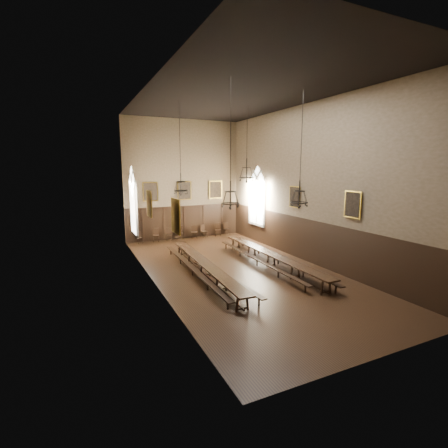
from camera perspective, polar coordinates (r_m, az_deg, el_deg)
floor at (r=17.65m, az=2.36°, el=-8.13°), size 9.00×18.00×0.02m
ceiling at (r=17.15m, az=2.59°, el=21.87°), size 9.00×18.00×0.02m
wall_back at (r=25.14m, az=-7.12°, el=7.68°), size 9.00×0.02×9.00m
wall_front at (r=9.76m, az=27.66°, el=3.12°), size 9.00×0.02×9.00m
wall_left at (r=15.26m, az=-12.82°, el=6.08°), size 0.02×18.00×9.00m
wall_right at (r=19.30m, az=14.53°, el=6.77°), size 0.02×18.00×9.00m
wainscot_panelling at (r=17.30m, az=2.39°, el=-4.16°), size 9.00×18.00×2.50m
table_left at (r=16.53m, az=-3.33°, el=-8.00°), size 1.09×9.62×0.75m
table_right at (r=18.33m, az=8.27°, el=-6.26°), size 0.79×9.80×0.76m
bench_left_outer at (r=16.80m, az=-5.58°, el=-8.10°), size 0.52×9.58×0.43m
bench_left_inner at (r=16.84m, az=-2.18°, el=-8.03°), size 0.79×9.37×0.42m
bench_right_inner at (r=18.37m, az=5.84°, el=-6.53°), size 0.49×9.34×0.42m
bench_right_outer at (r=18.87m, az=9.53°, el=-6.08°), size 0.88×10.40×0.47m
chair_0 at (r=24.34m, az=-14.68°, el=-2.72°), size 0.47×0.47×0.86m
chair_1 at (r=24.61m, az=-11.89°, el=-2.37°), size 0.53×0.53×1.00m
chair_2 at (r=24.75m, az=-9.61°, el=-2.26°), size 0.54×0.54×0.95m
chair_3 at (r=25.05m, az=-7.77°, el=-2.00°), size 0.58×0.58×1.04m
chair_4 at (r=25.34m, az=-5.26°, el=-1.83°), size 0.55×0.55×1.01m
chair_5 at (r=25.65m, az=-3.55°, el=-1.68°), size 0.55×0.55×0.99m
chair_6 at (r=26.09m, az=-1.10°, el=-1.44°), size 0.57×0.57×1.03m
chair_7 at (r=26.49m, az=0.46°, el=-1.28°), size 0.49×0.49×1.00m
chandelier_back_left at (r=18.43m, az=-7.59°, el=6.90°), size 0.80×0.80×4.99m
chandelier_back_right at (r=20.03m, az=3.99°, el=8.89°), size 0.94×0.94×4.33m
chandelier_front_left at (r=13.60m, az=1.16°, el=5.30°), size 0.77×0.77×5.17m
chandelier_front_right at (r=16.22m, az=13.10°, el=4.94°), size 0.86×0.86×5.39m
portrait_back_0 at (r=24.38m, az=-12.83°, el=5.56°), size 1.10×0.12×1.40m
portrait_back_1 at (r=25.06m, az=-6.99°, el=5.85°), size 1.10×0.12×1.40m
portrait_back_2 at (r=25.98m, az=-1.50°, el=6.06°), size 1.10×0.12×1.40m
portrait_left_0 at (r=16.33m, az=-13.02°, el=3.49°), size 0.12×1.00×1.30m
portrait_left_1 at (r=12.00m, az=-8.49°, el=1.38°), size 0.12×1.00×1.30m
portrait_right_0 at (r=20.06m, az=12.33°, el=4.68°), size 0.12×1.00×1.30m
portrait_right_1 at (r=16.72m, az=21.68°, el=3.19°), size 0.12×1.00×1.30m
window_right at (r=23.83m, az=5.83°, el=4.94°), size 0.20×2.20×4.60m
window_left at (r=20.76m, az=-15.74°, el=3.87°), size 0.20×2.20×4.60m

